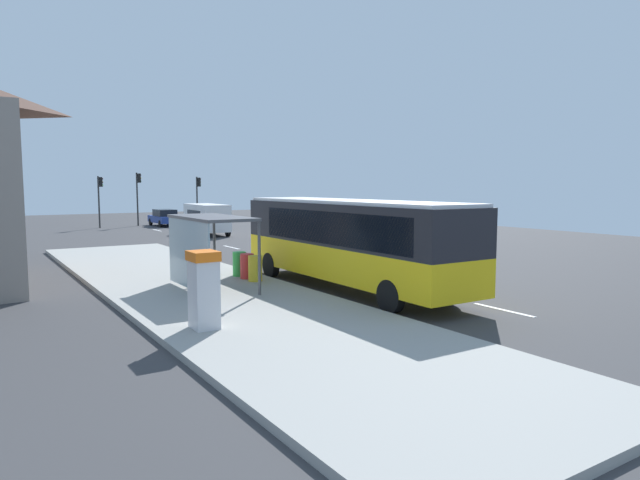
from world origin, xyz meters
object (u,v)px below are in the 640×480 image
Objects in this scene: ticket_machine at (204,289)px; bus_shelter at (203,234)px; bus at (348,238)px; traffic_light_near_side at (198,193)px; sedan_near at (164,217)px; recycling_bin_red at (247,266)px; recycling_bin_green at (239,264)px; traffic_light_median at (138,190)px; traffic_light_far_side at (100,193)px; white_van at (207,217)px; recycling_bin_yellow at (255,268)px.

bus_shelter is (1.90, 4.95, 0.93)m from ticket_machine.
traffic_light_near_side is (7.22, 34.24, 1.18)m from bus.
traffic_light_near_side reaches higher than sedan_near.
sedan_near is at bearing 78.24° from recycling_bin_red.
recycling_bin_green is at bearing 90.00° from recycling_bin_red.
traffic_light_near_side is (3.21, -0.13, 2.23)m from sedan_near.
traffic_light_near_side reaches higher than bus_shelter.
recycling_bin_red is at bearing -90.00° from recycling_bin_green.
traffic_light_median is at bearing 77.37° from ticket_machine.
traffic_light_far_side is (1.11, 31.88, 2.36)m from recycling_bin_red.
traffic_light_median reaches higher than ticket_machine.
ticket_machine is (-10.51, -26.68, -0.17)m from white_van.
white_van is 11.22m from traffic_light_near_side.
bus is 2.45× the size of traffic_light_far_side.
white_van is 12.67m from traffic_light_far_side.
traffic_light_near_side is (13.81, 37.27, 1.85)m from ticket_machine.
recycling_bin_yellow is (-6.50, -31.91, -0.14)m from sedan_near.
ticket_machine is 2.04× the size of recycling_bin_yellow.
bus reaches higher than recycling_bin_yellow.
ticket_machine is at bearing -123.55° from recycling_bin_red.
recycling_bin_red is at bearing -107.35° from white_van.
bus is 2.76× the size of bus_shelter.
ticket_machine is at bearing -97.80° from traffic_light_far_side.
traffic_light_far_side is (-1.38, 35.04, 1.18)m from bus.
sedan_near is at bearing -7.03° from traffic_light_far_side.
bus is at bearing -57.22° from recycling_bin_green.
white_van is at bearing -90.54° from sedan_near.
recycling_bin_red is 32.64m from traffic_light_near_side.
recycling_bin_red is (-2.49, 3.16, -1.19)m from bus.
traffic_light_far_side reaches higher than bus_shelter.
traffic_light_median is (4.60, 31.98, 2.59)m from recycling_bin_green.
recycling_bin_red is 31.98m from traffic_light_far_side.
traffic_light_near_side is 5.35m from traffic_light_median.
traffic_light_median is at bearing 142.35° from sedan_near.
ticket_machine is 5.38m from bus_shelter.
white_van is 5.57× the size of recycling_bin_green.
recycling_bin_green is at bearing -98.19° from traffic_light_median.
recycling_bin_green is at bearing 41.40° from bus_shelter.
bus is 34.62m from sedan_near.
ticket_machine is at bearing -111.50° from white_van.
recycling_bin_red is (0.00, 0.70, 0.00)m from recycling_bin_yellow.
sedan_near is 31.20m from recycling_bin_green.
ticket_machine is (-10.61, -37.41, 0.38)m from sedan_near.
traffic_light_far_side reaches higher than recycling_bin_green.
sedan_near is 31.88m from recycling_bin_red.
traffic_light_near_side is (3.31, 10.59, 1.68)m from white_van.
ticket_machine is 2.04× the size of recycling_bin_red.
recycling_bin_red is at bearing 128.18° from bus.
ticket_machine reaches higher than recycling_bin_green.
white_van is at bearing 73.19° from recycling_bin_yellow.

